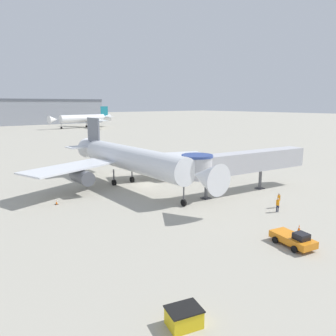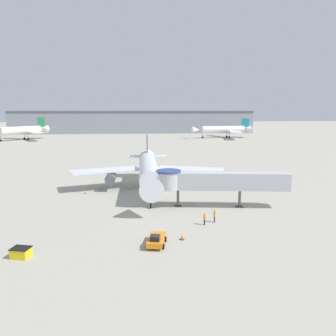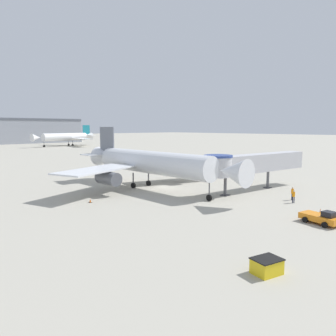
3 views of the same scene
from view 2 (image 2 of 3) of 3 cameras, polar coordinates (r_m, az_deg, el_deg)
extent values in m
plane|color=#A8A393|center=(65.56, -1.22, -3.93)|extent=(800.00, 800.00, 0.00)
cylinder|color=silver|center=(64.41, -3.39, -0.19)|extent=(3.74, 24.21, 3.68)
cone|color=silver|center=(49.14, -2.94, -3.40)|extent=(3.69, 4.06, 3.68)
cone|color=silver|center=(77.62, -3.64, 1.56)|extent=(3.69, 5.53, 3.68)
cube|color=silver|center=(67.67, -10.79, -0.41)|extent=(14.62, 9.32, 0.22)
cube|color=silver|center=(68.04, 3.86, -0.19)|extent=(14.62, 9.37, 0.22)
cube|color=slate|center=(76.93, -3.66, 3.97)|extent=(0.25, 4.39, 4.79)
cube|color=silver|center=(77.81, -3.65, 2.06)|extent=(9.27, 3.09, 0.18)
cylinder|color=#565960|center=(66.45, -9.94, -1.68)|extent=(2.03, 4.40, 2.02)
cylinder|color=#565960|center=(66.78, 3.09, -1.48)|extent=(2.03, 4.40, 2.02)
cylinder|color=#4C4C51|center=(53.58, -3.05, -5.47)|extent=(0.18, 0.18, 2.12)
cylinder|color=black|center=(53.87, -3.04, -6.55)|extent=(0.26, 0.90, 0.90)
cylinder|color=#4C4C51|center=(67.93, -4.83, -2.16)|extent=(0.22, 0.22, 2.12)
cylinder|color=black|center=(68.16, -4.81, -3.03)|extent=(0.40, 0.90, 0.90)
cylinder|color=#4C4C51|center=(68.00, -2.03, -2.12)|extent=(0.22, 0.22, 2.12)
cylinder|color=black|center=(68.23, -2.03, -2.99)|extent=(0.40, 0.90, 0.90)
cube|color=#B7B7BC|center=(54.44, 10.44, -2.23)|extent=(19.73, 5.01, 2.80)
cylinder|color=#B7B7BC|center=(53.91, 0.10, -2.18)|extent=(3.90, 3.90, 2.80)
cylinder|color=navy|center=(53.61, 0.10, -0.56)|extent=(4.10, 4.10, 0.30)
cylinder|color=#56565B|center=(54.57, 1.74, -5.17)|extent=(0.44, 0.44, 3.01)
cube|color=#333338|center=(54.96, 1.74, -6.63)|extent=(1.10, 1.10, 0.12)
cylinder|color=#56565B|center=(55.43, 12.36, -5.17)|extent=(0.44, 0.44, 3.01)
cube|color=#333338|center=(55.82, 12.30, -6.60)|extent=(1.10, 1.10, 0.12)
cube|color=orange|center=(39.87, -2.06, -12.37)|extent=(2.58, 4.30, 0.63)
cube|color=black|center=(38.81, -2.26, -12.06)|extent=(1.31, 1.32, 0.57)
cylinder|color=black|center=(39.12, -3.70, -13.34)|extent=(0.41, 0.66, 0.61)
cylinder|color=black|center=(38.87, -0.88, -13.48)|extent=(0.41, 0.66, 0.61)
cylinder|color=black|center=(41.14, -3.17, -12.13)|extent=(0.41, 0.66, 0.61)
cylinder|color=black|center=(40.89, -0.49, -12.25)|extent=(0.41, 0.66, 0.61)
cube|color=yellow|center=(40.07, -24.22, -13.33)|extent=(2.17, 1.86, 1.03)
cube|color=black|center=(39.86, -24.28, -12.60)|extent=(2.30, 1.97, 0.08)
cube|color=black|center=(41.55, 2.48, -12.32)|extent=(0.51, 0.51, 0.04)
cone|color=orange|center=(41.39, 2.49, -11.78)|extent=(0.35, 0.35, 0.79)
cylinder|color=white|center=(41.35, 2.49, -11.66)|extent=(0.19, 0.19, 0.10)
cube|color=black|center=(65.01, -14.22, -4.34)|extent=(0.36, 0.36, 0.04)
cone|color=orange|center=(64.93, -14.23, -4.08)|extent=(0.25, 0.25, 0.57)
cylinder|color=white|center=(64.92, -14.23, -4.02)|extent=(0.14, 0.14, 0.07)
cylinder|color=#1E2338|center=(47.69, 8.06, -8.87)|extent=(0.13, 0.13, 0.88)
cylinder|color=#1E2338|center=(47.85, 8.13, -8.81)|extent=(0.13, 0.13, 0.88)
cube|color=orange|center=(47.52, 8.12, -7.94)|extent=(0.35, 0.40, 0.70)
sphere|color=tan|center=(47.38, 8.13, -7.40)|extent=(0.24, 0.24, 0.24)
cylinder|color=#1E2338|center=(46.51, 6.42, -9.36)|extent=(0.12, 0.12, 0.84)
cylinder|color=#1E2338|center=(46.66, 6.33, -9.29)|extent=(0.12, 0.12, 0.84)
cube|color=orange|center=(46.34, 6.39, -8.45)|extent=(0.27, 0.37, 0.67)
sphere|color=tan|center=(46.20, 6.40, -7.92)|extent=(0.23, 0.23, 0.23)
cylinder|color=white|center=(192.60, 9.57, 6.63)|extent=(25.58, 7.28, 4.01)
cone|color=white|center=(187.09, 4.86, 6.64)|extent=(4.90, 4.55, 4.01)
cone|color=white|center=(198.26, 13.37, 6.59)|extent=(6.49, 4.76, 4.01)
cube|color=white|center=(203.18, 9.36, 6.61)|extent=(12.10, 17.02, 0.22)
cube|color=white|center=(184.65, 11.68, 6.20)|extent=(8.55, 16.90, 0.22)
cube|color=#19707F|center=(197.96, 13.33, 7.64)|extent=(4.63, 0.85, 5.21)
cube|color=white|center=(198.35, 13.45, 6.79)|extent=(4.66, 11.30, 0.18)
cylinder|color=#4C4C51|center=(188.55, 6.05, 5.68)|extent=(0.18, 0.18, 2.31)
cylinder|color=black|center=(188.64, 6.04, 5.33)|extent=(1.12, 0.40, 1.10)
cylinder|color=#4C4C51|center=(195.66, 10.21, 5.73)|extent=(0.22, 0.22, 2.31)
cylinder|color=black|center=(195.75, 10.20, 5.40)|extent=(1.14, 0.54, 1.10)
cylinder|color=#4C4C51|center=(192.34, 10.62, 5.65)|extent=(0.22, 0.22, 2.31)
cylinder|color=black|center=(192.43, 10.61, 5.31)|extent=(1.14, 0.54, 1.10)
cylinder|color=white|center=(192.58, -24.25, 5.99)|extent=(18.08, 18.94, 4.31)
cone|color=white|center=(198.67, -21.06, 6.30)|extent=(7.56, 7.66, 4.31)
cube|color=white|center=(202.62, -24.77, 5.89)|extent=(15.95, 11.20, 0.22)
cube|color=white|center=(185.57, -22.00, 5.79)|extent=(11.96, 15.80, 0.22)
cube|color=#1E6638|center=(198.33, -21.21, 7.41)|extent=(3.11, 3.31, 5.60)
cube|color=white|center=(198.79, -21.00, 6.52)|extent=(9.58, 9.22, 0.18)
cylinder|color=#4C4C51|center=(187.94, -27.15, 4.65)|extent=(0.18, 0.18, 2.48)
cylinder|color=black|center=(188.04, -27.12, 4.27)|extent=(0.94, 0.98, 1.10)
cylinder|color=#4C4C51|center=(195.78, -23.73, 5.08)|extent=(0.22, 0.22, 2.48)
cylinder|color=black|center=(195.88, -23.71, 4.72)|extent=(1.04, 1.08, 1.10)
cylinder|color=#4C4C51|center=(192.38, -23.18, 5.04)|extent=(0.22, 0.22, 2.48)
cylinder|color=black|center=(192.48, -23.16, 4.68)|extent=(1.04, 1.08, 1.10)
cube|color=gray|center=(238.69, -5.97, 7.88)|extent=(166.43, 27.32, 14.16)
cube|color=#4C515B|center=(238.53, -6.00, 9.72)|extent=(166.43, 27.86, 1.20)
camera|label=1|loc=(32.87, -52.20, 0.55)|focal=35.00mm
camera|label=3|loc=(41.08, -58.25, -2.73)|focal=35.00mm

